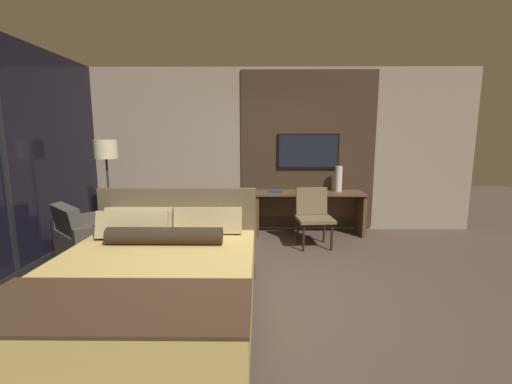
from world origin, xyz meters
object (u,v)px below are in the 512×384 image
object	(u,v)px
tv	(308,151)
vase_tall	(339,179)
bed	(152,289)
book	(275,191)
armchair_by_window	(95,241)
desk	(309,205)
desk_chair	(313,212)
floor_lamp	(106,158)

from	to	relation	value
tv	vase_tall	distance (m)	0.70
bed	book	size ratio (longest dim) A/B	8.88
vase_tall	tv	bearing A→B (deg)	160.80
armchair_by_window	vase_tall	xyz separation A→B (m)	(3.54, 1.36, 0.67)
desk	book	xyz separation A→B (m)	(-0.58, -0.07, 0.24)
armchair_by_window	bed	bearing A→B (deg)	171.65
armchair_by_window	desk_chair	bearing A→B (deg)	-123.61
book	desk	bearing A→B (deg)	6.64
desk	floor_lamp	world-z (taller)	floor_lamp
desk	book	size ratio (longest dim) A/B	7.34
desk_chair	armchair_by_window	size ratio (longest dim) A/B	0.72
desk	armchair_by_window	world-z (taller)	armchair_by_window
armchair_by_window	book	bearing A→B (deg)	-109.72
bed	desk_chair	bearing A→B (deg)	52.85
bed	desk	size ratio (longest dim) A/B	1.21
tv	floor_lamp	world-z (taller)	tv
desk	desk_chair	distance (m)	0.62
desk	tv	xyz separation A→B (m)	(0.00, 0.22, 0.90)
floor_lamp	bed	bearing A→B (deg)	-59.74
armchair_by_window	vase_tall	world-z (taller)	vase_tall
armchair_by_window	floor_lamp	world-z (taller)	floor_lamp
tv	desk_chair	world-z (taller)	tv
floor_lamp	book	distance (m)	2.68
bed	desk	distance (m)	3.42
bed	floor_lamp	xyz separation A→B (m)	(-1.37, 2.35, 0.98)
desk_chair	armchair_by_window	bearing A→B (deg)	-172.56
vase_tall	book	bearing A→B (deg)	-173.90
tv	armchair_by_window	distance (m)	3.58
tv	armchair_by_window	xyz separation A→B (m)	(-3.04, -1.53, -1.12)
desk_chair	floor_lamp	size ratio (longest dim) A/B	0.55
floor_lamp	desk_chair	bearing A→B (deg)	-0.85
bed	desk	bearing A→B (deg)	58.85
vase_tall	book	size ratio (longest dim) A/B	1.73
vase_tall	book	distance (m)	1.10
armchair_by_window	floor_lamp	distance (m)	1.30
book	vase_tall	bearing A→B (deg)	6.10
tv	vase_tall	size ratio (longest dim) A/B	2.49
book	desk_chair	bearing A→B (deg)	-44.87
tv	desk_chair	bearing A→B (deg)	-91.43
floor_lamp	tv	bearing A→B (deg)	14.21
vase_tall	armchair_by_window	bearing A→B (deg)	-159.03
desk_chair	tv	bearing A→B (deg)	83.16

